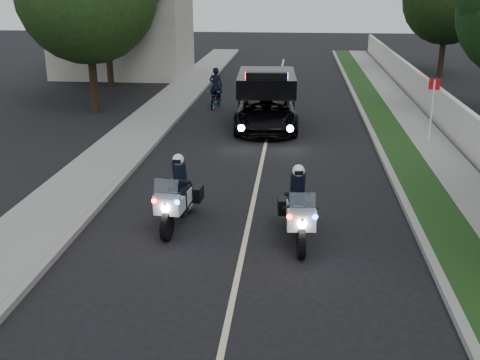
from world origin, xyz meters
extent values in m
plane|color=black|center=(0.00, 0.00, 0.00)|extent=(120.00, 120.00, 0.00)
cube|color=gray|center=(4.10, 10.00, 0.07)|extent=(0.20, 60.00, 0.15)
cube|color=#193814|center=(4.80, 10.00, 0.08)|extent=(1.20, 60.00, 0.16)
cube|color=gray|center=(6.10, 10.00, 0.08)|extent=(1.40, 60.00, 0.16)
cube|color=beige|center=(7.10, 10.00, 0.75)|extent=(0.22, 60.00, 1.50)
cube|color=gray|center=(-4.10, 10.00, 0.07)|extent=(0.20, 60.00, 0.15)
cube|color=gray|center=(-5.20, 10.00, 0.08)|extent=(2.00, 60.00, 0.16)
cube|color=#A8A396|center=(-10.00, 26.00, 3.50)|extent=(8.00, 6.00, 7.00)
cube|color=#BFB78C|center=(0.00, 10.00, 0.00)|extent=(0.12, 50.00, 0.01)
imported|color=black|center=(-0.13, 12.45, 0.00)|extent=(2.75, 5.48, 2.61)
imported|color=black|center=(-2.73, 16.23, 0.00)|extent=(0.77, 1.75, 0.89)
imported|color=black|center=(-2.73, 16.23, 0.00)|extent=(0.66, 0.47, 1.74)
camera|label=1|loc=(1.10, -11.02, 5.76)|focal=43.52mm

